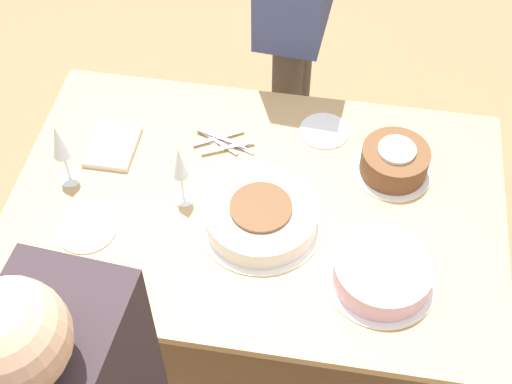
{
  "coord_description": "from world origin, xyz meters",
  "views": [
    {
      "loc": [
        -0.2,
        1.26,
        2.38
      ],
      "look_at": [
        0.0,
        0.0,
        0.78
      ],
      "focal_mm": 50.0,
      "sensor_mm": 36.0,
      "label": 1
    }
  ],
  "objects_px": {
    "cake_front_chocolate": "(394,161)",
    "wine_glass_far": "(60,143)",
    "cake_center_white": "(261,216)",
    "wine_glass_near": "(180,166)",
    "cake_back_decorated": "(382,273)"
  },
  "relations": [
    {
      "from": "cake_front_chocolate",
      "to": "wine_glass_far",
      "type": "distance_m",
      "value": 0.98
    },
    {
      "from": "cake_back_decorated",
      "to": "wine_glass_near",
      "type": "distance_m",
      "value": 0.62
    },
    {
      "from": "cake_center_white",
      "to": "cake_front_chocolate",
      "type": "bearing_deg",
      "value": -144.55
    },
    {
      "from": "cake_center_white",
      "to": "cake_front_chocolate",
      "type": "relative_size",
      "value": 1.48
    },
    {
      "from": "wine_glass_near",
      "to": "cake_center_white",
      "type": "bearing_deg",
      "value": 167.72
    },
    {
      "from": "wine_glass_near",
      "to": "wine_glass_far",
      "type": "height_order",
      "value": "wine_glass_far"
    },
    {
      "from": "cake_center_white",
      "to": "wine_glass_near",
      "type": "bearing_deg",
      "value": -12.28
    },
    {
      "from": "cake_front_chocolate",
      "to": "wine_glass_far",
      "type": "height_order",
      "value": "wine_glass_far"
    },
    {
      "from": "cake_back_decorated",
      "to": "wine_glass_near",
      "type": "bearing_deg",
      "value": -17.76
    },
    {
      "from": "cake_back_decorated",
      "to": "wine_glass_far",
      "type": "relative_size",
      "value": 1.34
    },
    {
      "from": "cake_center_white",
      "to": "wine_glass_near",
      "type": "height_order",
      "value": "wine_glass_near"
    },
    {
      "from": "cake_front_chocolate",
      "to": "wine_glass_far",
      "type": "bearing_deg",
      "value": 10.76
    },
    {
      "from": "wine_glass_far",
      "to": "cake_back_decorated",
      "type": "bearing_deg",
      "value": 167.22
    },
    {
      "from": "cake_front_chocolate",
      "to": "wine_glass_far",
      "type": "xyz_separation_m",
      "value": [
        0.95,
        0.18,
        0.11
      ]
    },
    {
      "from": "cake_front_chocolate",
      "to": "wine_glass_near",
      "type": "height_order",
      "value": "wine_glass_near"
    }
  ]
}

